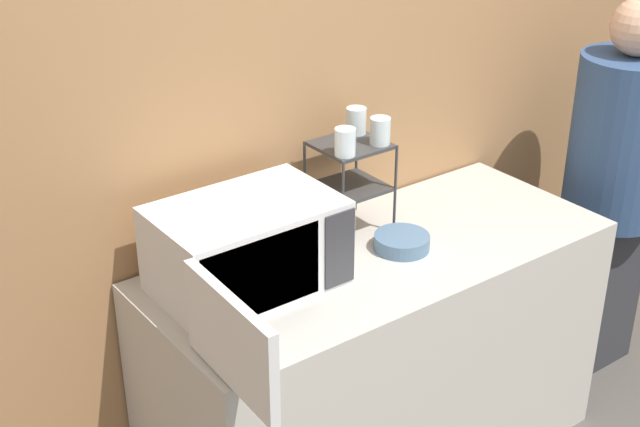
{
  "coord_description": "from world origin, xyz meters",
  "views": [
    {
      "loc": [
        -1.75,
        -1.66,
        2.37
      ],
      "look_at": [
        -0.23,
        0.38,
        1.1
      ],
      "focal_mm": 50.0,
      "sensor_mm": 36.0,
      "label": 1
    }
  ],
  "objects_px": {
    "microwave": "(246,251)",
    "bowl": "(402,242)",
    "person": "(616,176)",
    "glass_front_left": "(345,142)",
    "glass_back_right": "(356,121)",
    "glass_front_right": "(380,131)",
    "dish_rack": "(350,168)"
  },
  "relations": [
    {
      "from": "dish_rack",
      "to": "glass_front_left",
      "type": "distance_m",
      "value": 0.17
    },
    {
      "from": "microwave",
      "to": "person",
      "type": "bearing_deg",
      "value": -4.22
    },
    {
      "from": "glass_front_left",
      "to": "person",
      "type": "relative_size",
      "value": 0.06
    },
    {
      "from": "glass_back_right",
      "to": "glass_front_right",
      "type": "bearing_deg",
      "value": -88.43
    },
    {
      "from": "glass_front_right",
      "to": "dish_rack",
      "type": "bearing_deg",
      "value": 141.71
    },
    {
      "from": "microwave",
      "to": "glass_back_right",
      "type": "relative_size",
      "value": 8.71
    },
    {
      "from": "microwave",
      "to": "bowl",
      "type": "height_order",
      "value": "microwave"
    },
    {
      "from": "microwave",
      "to": "glass_front_right",
      "type": "xyz_separation_m",
      "value": [
        0.6,
        0.08,
        0.23
      ]
    },
    {
      "from": "glass_front_right",
      "to": "person",
      "type": "height_order",
      "value": "person"
    },
    {
      "from": "glass_front_left",
      "to": "glass_front_right",
      "type": "bearing_deg",
      "value": 2.9
    },
    {
      "from": "dish_rack",
      "to": "person",
      "type": "relative_size",
      "value": 0.2
    },
    {
      "from": "dish_rack",
      "to": "glass_front_right",
      "type": "height_order",
      "value": "glass_front_right"
    },
    {
      "from": "microwave",
      "to": "glass_front_left",
      "type": "xyz_separation_m",
      "value": [
        0.44,
        0.07,
        0.23
      ]
    },
    {
      "from": "person",
      "to": "glass_front_left",
      "type": "bearing_deg",
      "value": 171.05
    },
    {
      "from": "bowl",
      "to": "microwave",
      "type": "bearing_deg",
      "value": 171.95
    },
    {
      "from": "dish_rack",
      "to": "bowl",
      "type": "xyz_separation_m",
      "value": [
        0.05,
        -0.22,
        -0.21
      ]
    },
    {
      "from": "microwave",
      "to": "glass_front_right",
      "type": "bearing_deg",
      "value": 7.68
    },
    {
      "from": "microwave",
      "to": "person",
      "type": "relative_size",
      "value": 0.5
    },
    {
      "from": "glass_front_left",
      "to": "glass_front_right",
      "type": "relative_size",
      "value": 1.0
    },
    {
      "from": "glass_front_right",
      "to": "glass_back_right",
      "type": "bearing_deg",
      "value": 91.57
    },
    {
      "from": "glass_back_right",
      "to": "glass_front_right",
      "type": "relative_size",
      "value": 1.0
    },
    {
      "from": "glass_front_left",
      "to": "person",
      "type": "height_order",
      "value": "person"
    },
    {
      "from": "microwave",
      "to": "person",
      "type": "xyz_separation_m",
      "value": [
        1.69,
        -0.12,
        -0.15
      ]
    },
    {
      "from": "glass_front_left",
      "to": "person",
      "type": "distance_m",
      "value": 1.32
    },
    {
      "from": "microwave",
      "to": "glass_front_left",
      "type": "bearing_deg",
      "value": 9.35
    },
    {
      "from": "person",
      "to": "microwave",
      "type": "bearing_deg",
      "value": 175.78
    },
    {
      "from": "glass_front_right",
      "to": "person",
      "type": "bearing_deg",
      "value": -10.61
    },
    {
      "from": "microwave",
      "to": "glass_front_left",
      "type": "height_order",
      "value": "glass_front_left"
    },
    {
      "from": "glass_front_right",
      "to": "person",
      "type": "xyz_separation_m",
      "value": [
        1.09,
        -0.2,
        -0.38
      ]
    },
    {
      "from": "dish_rack",
      "to": "glass_front_right",
      "type": "bearing_deg",
      "value": -38.29
    },
    {
      "from": "bowl",
      "to": "glass_back_right",
      "type": "bearing_deg",
      "value": 85.71
    },
    {
      "from": "glass_front_left",
      "to": "glass_back_right",
      "type": "xyz_separation_m",
      "value": [
        0.15,
        0.13,
        0.0
      ]
    }
  ]
}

